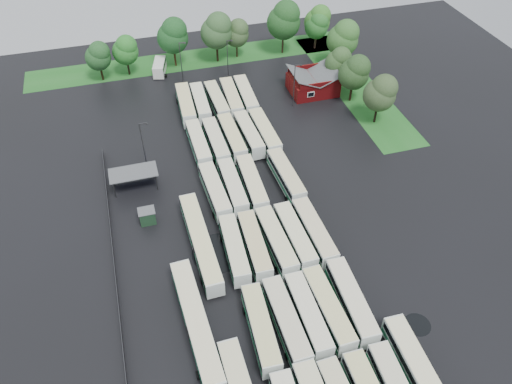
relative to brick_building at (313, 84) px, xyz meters
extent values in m
plane|color=black|center=(-24.00, -42.77, -1.87)|extent=(160.00, 160.00, 0.00)
cube|color=maroon|center=(0.00, 0.03, -0.17)|extent=(10.00, 8.00, 3.40)
cube|color=#4C4F51|center=(-2.50, 0.03, 2.43)|extent=(5.07, 8.60, 2.19)
cube|color=#4C4F51|center=(2.50, 0.03, 2.43)|extent=(5.07, 8.60, 2.19)
cube|color=maroon|center=(0.00, -3.97, 2.03)|extent=(9.00, 0.20, 1.20)
cube|color=silver|center=(-2.00, -4.02, 0.13)|extent=(1.60, 0.12, 1.20)
cylinder|color=#2D2D30|center=(-44.80, -22.77, -0.17)|extent=(0.16, 0.16, 3.40)
cylinder|color=#2D2D30|center=(-37.60, -22.77, -0.17)|extent=(0.16, 0.16, 3.40)
cylinder|color=#2D2D30|center=(-44.80, -19.57, -0.17)|extent=(0.16, 0.16, 3.40)
cylinder|color=#2D2D30|center=(-37.60, -19.57, -0.17)|extent=(0.16, 0.16, 3.40)
cube|color=#4C4F51|center=(-41.20, -21.17, 1.63)|extent=(8.20, 4.20, 0.15)
cube|color=navy|center=(-41.20, -19.27, -0.27)|extent=(7.60, 0.08, 2.60)
cube|color=#15321C|center=(-40.20, -30.17, -0.62)|extent=(2.50, 2.00, 2.50)
cube|color=#4C4F51|center=(-40.20, -30.17, 0.69)|extent=(2.70, 2.20, 0.12)
cube|color=#1D5E1D|center=(-22.00, 22.03, -1.86)|extent=(80.00, 10.00, 0.01)
cube|color=#1D5E1D|center=(10.00, 0.03, -1.86)|extent=(10.00, 50.00, 0.01)
cube|color=#2D2D30|center=(-46.20, -34.77, -1.27)|extent=(0.10, 50.00, 1.20)
cylinder|color=black|center=(-18.94, -64.77, -1.39)|extent=(2.70, 1.02, 1.02)
cylinder|color=black|center=(-15.61, -64.51, -1.40)|extent=(2.66, 1.00, 1.00)
cube|color=silver|center=(-28.54, -55.49, 0.04)|extent=(3.24, 12.63, 2.87)
cube|color=black|center=(-28.54, -55.49, 0.61)|extent=(3.28, 12.13, 0.92)
cube|color=#066A33|center=(-28.54, -55.49, -0.59)|extent=(3.28, 12.38, 0.63)
cube|color=beige|center=(-28.54, -55.49, 1.52)|extent=(3.12, 12.25, 0.13)
cylinder|color=black|center=(-28.54, -59.49, -1.40)|extent=(2.66, 1.00, 1.00)
cylinder|color=black|center=(-28.54, -51.48, -1.40)|extent=(2.66, 1.00, 1.00)
cube|color=silver|center=(-25.03, -55.42, 0.09)|extent=(2.87, 12.92, 2.95)
cube|color=black|center=(-25.03, -55.42, 0.68)|extent=(2.93, 12.41, 0.95)
cube|color=#126A3D|center=(-25.03, -55.42, -0.56)|extent=(2.92, 12.67, 0.65)
cube|color=beige|center=(-25.03, -55.42, 1.62)|extent=(2.76, 12.54, 0.13)
cylinder|color=black|center=(-25.03, -59.54, -1.38)|extent=(2.74, 1.03, 1.03)
cylinder|color=black|center=(-25.03, -51.29, -1.38)|extent=(2.74, 1.03, 1.03)
cube|color=silver|center=(-21.91, -55.22, 0.03)|extent=(2.60, 12.44, 2.85)
cube|color=black|center=(-21.91, -55.22, 0.60)|extent=(2.67, 11.94, 0.91)
cube|color=#076C31|center=(-21.91, -55.22, -0.60)|extent=(2.66, 12.19, 0.63)
cube|color=#EAE6C2|center=(-21.91, -55.22, 1.50)|extent=(2.50, 12.07, 0.12)
cylinder|color=black|center=(-21.91, -59.20, -1.40)|extent=(2.64, 0.99, 0.99)
cylinder|color=black|center=(-21.91, -51.24, -1.40)|extent=(2.64, 0.99, 0.99)
cube|color=silver|center=(-18.96, -55.14, 0.07)|extent=(3.01, 12.80, 2.92)
cube|color=black|center=(-18.96, -55.14, 0.65)|extent=(3.06, 12.30, 0.93)
cube|color=#186539|center=(-18.96, -55.14, -0.57)|extent=(3.05, 12.55, 0.64)
cube|color=beige|center=(-18.96, -55.14, 1.58)|extent=(2.89, 12.42, 0.13)
cylinder|color=black|center=(-18.96, -59.22, -1.39)|extent=(2.71, 1.02, 1.02)
cylinder|color=black|center=(-18.96, -51.06, -1.39)|extent=(2.71, 1.02, 1.02)
cube|color=silver|center=(-15.49, -54.90, 0.12)|extent=(3.15, 13.13, 2.99)
cube|color=black|center=(-15.49, -54.90, 0.72)|extent=(3.20, 12.61, 0.96)
cube|color=#066430|center=(-15.49, -54.90, -0.54)|extent=(3.20, 12.87, 0.66)
cube|color=beige|center=(-15.49, -54.90, 1.67)|extent=(3.03, 12.74, 0.13)
cylinder|color=black|center=(-15.49, -59.08, -1.38)|extent=(2.77, 1.04, 1.04)
cylinder|color=black|center=(-15.49, -50.72, -1.38)|extent=(2.77, 1.04, 1.04)
cube|color=silver|center=(-28.48, -41.40, 0.01)|extent=(3.21, 12.47, 2.83)
cube|color=black|center=(-28.48, -41.40, 0.58)|extent=(3.24, 11.98, 0.91)
cube|color=#146A3F|center=(-28.48, -41.40, -0.61)|extent=(3.24, 12.22, 0.62)
cube|color=beige|center=(-28.48, -41.40, 1.48)|extent=(3.08, 12.09, 0.12)
cylinder|color=black|center=(-28.48, -45.36, -1.40)|extent=(2.62, 0.99, 0.99)
cylinder|color=black|center=(-28.48, -37.45, -1.40)|extent=(2.62, 0.99, 0.99)
cube|color=silver|center=(-25.37, -41.56, 0.03)|extent=(3.06, 12.53, 2.85)
cube|color=black|center=(-25.37, -41.56, 0.60)|extent=(3.10, 12.04, 0.91)
cube|color=#0F6337|center=(-25.37, -41.56, -0.60)|extent=(3.10, 12.29, 0.63)
cube|color=beige|center=(-25.37, -41.56, 1.50)|extent=(2.94, 12.16, 0.12)
cylinder|color=black|center=(-25.37, -45.54, -1.40)|extent=(2.64, 1.00, 1.00)
cylinder|color=black|center=(-25.37, -37.58, -1.40)|extent=(2.64, 1.00, 1.00)
cube|color=silver|center=(-21.98, -41.67, 0.08)|extent=(3.12, 12.86, 2.93)
cube|color=black|center=(-21.98, -41.67, 0.66)|extent=(3.17, 12.36, 0.94)
cube|color=#17663C|center=(-21.98, -41.67, -0.57)|extent=(3.17, 12.61, 0.64)
cube|color=beige|center=(-21.98, -41.67, 1.59)|extent=(3.00, 12.48, 0.13)
cylinder|color=black|center=(-21.98, -45.76, -1.39)|extent=(2.71, 1.02, 1.02)
cylinder|color=black|center=(-21.98, -37.59, -1.39)|extent=(2.71, 1.02, 1.02)
cube|color=silver|center=(-18.88, -41.50, 0.05)|extent=(2.94, 12.68, 2.89)
cube|color=black|center=(-18.88, -41.50, 0.63)|extent=(2.99, 12.18, 0.93)
cube|color=#0A7140|center=(-18.88, -41.50, -0.58)|extent=(2.98, 12.43, 0.64)
cube|color=#F0ECB6|center=(-18.88, -41.50, 1.55)|extent=(2.82, 12.30, 0.13)
cylinder|color=black|center=(-18.88, -45.54, -1.39)|extent=(2.68, 1.01, 1.01)
cylinder|color=black|center=(-18.88, -37.46, -1.39)|extent=(2.68, 1.01, 1.01)
cube|color=silver|center=(-15.74, -41.55, 0.10)|extent=(2.99, 12.96, 2.96)
cube|color=black|center=(-15.74, -41.55, 0.69)|extent=(3.04, 12.45, 0.95)
cube|color=#0E6839|center=(-15.74, -41.55, -0.55)|extent=(3.04, 12.71, 0.65)
cube|color=beige|center=(-15.74, -41.55, 1.63)|extent=(2.87, 12.57, 0.13)
cylinder|color=black|center=(-15.74, -45.68, -1.38)|extent=(2.74, 1.03, 1.03)
cylinder|color=black|center=(-15.74, -37.43, -1.38)|extent=(2.74, 1.03, 1.03)
cube|color=silver|center=(-28.47, -28.07, 0.05)|extent=(3.10, 12.70, 2.89)
cube|color=black|center=(-28.47, -28.07, 0.63)|extent=(3.14, 12.20, 0.92)
cube|color=#1B6D3D|center=(-28.47, -28.07, -0.58)|extent=(3.14, 12.45, 0.64)
cube|color=beige|center=(-28.47, -28.07, 1.55)|extent=(2.98, 12.32, 0.13)
cylinder|color=black|center=(-28.47, -32.10, -1.39)|extent=(2.68, 1.01, 1.01)
cylinder|color=black|center=(-28.47, -24.03, -1.39)|extent=(2.68, 1.01, 1.01)
cube|color=silver|center=(-25.27, -27.81, 0.02)|extent=(2.68, 12.44, 2.85)
cube|color=black|center=(-25.27, -27.81, 0.59)|extent=(2.74, 11.95, 0.91)
cube|color=#086F3A|center=(-25.27, -27.81, -0.60)|extent=(2.73, 12.20, 0.63)
cube|color=beige|center=(-25.27, -27.81, 1.50)|extent=(2.57, 12.07, 0.12)
cylinder|color=black|center=(-25.27, -31.78, -1.40)|extent=(2.64, 0.99, 0.99)
cylinder|color=black|center=(-25.27, -23.83, -1.40)|extent=(2.64, 0.99, 0.99)
cube|color=silver|center=(-21.93, -28.05, 0.09)|extent=(3.05, 12.93, 2.95)
cube|color=black|center=(-21.93, -28.05, 0.68)|extent=(3.10, 12.42, 0.94)
cube|color=#1C7649|center=(-21.93, -28.05, -0.56)|extent=(3.10, 12.67, 0.65)
cube|color=beige|center=(-21.93, -28.05, 1.62)|extent=(2.93, 12.54, 0.13)
cylinder|color=black|center=(-21.93, -32.16, -1.38)|extent=(2.73, 1.03, 1.03)
cylinder|color=black|center=(-21.93, -23.93, -1.38)|extent=(2.73, 1.03, 1.03)
cube|color=silver|center=(-15.67, -27.77, 0.07)|extent=(3.14, 12.80, 2.91)
cube|color=black|center=(-15.67, -27.77, 0.65)|extent=(3.18, 12.29, 0.93)
cube|color=#1A7141|center=(-15.67, -27.77, -0.57)|extent=(3.18, 12.54, 0.64)
cube|color=beige|center=(-15.67, -27.77, 1.57)|extent=(3.02, 12.41, 0.13)
cylinder|color=black|center=(-15.67, -31.83, -1.39)|extent=(2.70, 1.02, 1.02)
cylinder|color=black|center=(-15.67, -23.70, -1.39)|extent=(2.70, 1.02, 1.02)
cube|color=silver|center=(-28.52, -14.34, 0.04)|extent=(2.68, 12.54, 2.87)
cube|color=black|center=(-28.52, -14.34, 0.61)|extent=(2.74, 12.04, 0.92)
cube|color=#127545|center=(-28.52, -14.34, -0.59)|extent=(2.73, 12.29, 0.63)
cube|color=#F6EBBC|center=(-28.52, -14.34, 1.53)|extent=(2.58, 12.17, 0.13)
cylinder|color=black|center=(-28.52, -18.34, -1.40)|extent=(2.66, 1.00, 1.00)
cylinder|color=black|center=(-28.52, -10.33, -1.40)|extent=(2.66, 1.00, 1.00)
cube|color=silver|center=(-25.22, -14.62, 0.05)|extent=(2.77, 12.62, 2.89)
cube|color=black|center=(-25.22, -14.62, 0.63)|extent=(2.83, 12.12, 0.92)
cube|color=#066E33|center=(-25.22, -14.62, -0.59)|extent=(2.82, 12.37, 0.63)
cube|color=beige|center=(-25.22, -14.62, 1.54)|extent=(2.66, 12.24, 0.13)
cylinder|color=black|center=(-25.22, -18.65, -1.39)|extent=(2.68, 1.01, 1.01)
cylinder|color=black|center=(-25.22, -10.59, -1.39)|extent=(2.68, 1.01, 1.01)
cube|color=silver|center=(-21.95, -14.19, 0.06)|extent=(2.85, 12.73, 2.91)
cube|color=black|center=(-21.95, -14.19, 0.64)|extent=(2.90, 12.22, 0.93)
cube|color=#0F7141|center=(-21.95, -14.19, -0.58)|extent=(2.90, 12.47, 0.64)
cube|color=beige|center=(-21.95, -14.19, 1.57)|extent=(2.73, 12.34, 0.13)
cylinder|color=black|center=(-21.95, -18.25, -1.39)|extent=(2.70, 1.01, 1.01)
cylinder|color=black|center=(-21.95, -10.13, -1.39)|extent=(2.70, 1.01, 1.01)
cube|color=silver|center=(-18.60, -14.05, 0.04)|extent=(3.02, 12.60, 2.87)
cube|color=black|center=(-18.60, -14.05, 0.61)|extent=(3.07, 12.10, 0.92)
cube|color=#11653D|center=(-18.60, -14.05, -0.59)|extent=(3.07, 12.35, 0.63)
cube|color=beige|center=(-18.60, -14.05, 1.53)|extent=(2.91, 12.22, 0.13)
cylinder|color=black|center=(-18.60, -18.06, -1.40)|extent=(2.66, 1.00, 1.00)
cylinder|color=black|center=(-18.60, -10.04, -1.40)|extent=(2.66, 1.00, 1.00)
cube|color=silver|center=(-15.52, -14.41, 0.12)|extent=(3.02, 13.09, 2.99)
cube|color=black|center=(-15.52, -14.41, 0.71)|extent=(3.07, 12.57, 0.96)
cube|color=#157242|center=(-15.52, -14.41, -0.54)|extent=(3.07, 12.83, 0.66)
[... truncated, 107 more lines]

